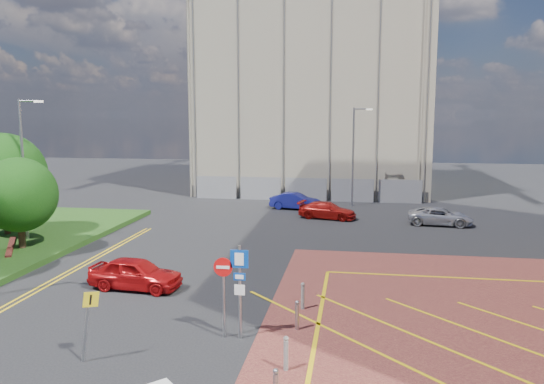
% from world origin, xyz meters
% --- Properties ---
extents(ground, '(140.00, 140.00, 0.00)m').
position_xyz_m(ground, '(0.00, 0.00, 0.00)').
color(ground, black).
rests_on(ground, ground).
extents(tree_c, '(4.00, 4.00, 4.90)m').
position_xyz_m(tree_c, '(-13.50, 10.00, 3.19)').
color(tree_c, '#3D2B1C').
rests_on(tree_c, grass_bed).
extents(tree_d, '(5.00, 5.00, 6.08)m').
position_xyz_m(tree_d, '(-16.50, 13.00, 3.87)').
color(tree_d, '#3D2B1C').
rests_on(tree_d, grass_bed).
extents(lamp_left_far, '(1.53, 0.16, 8.00)m').
position_xyz_m(lamp_left_far, '(-14.42, 12.00, 4.66)').
color(lamp_left_far, '#9EA0A8').
rests_on(lamp_left_far, grass_bed).
extents(lamp_back, '(1.53, 0.16, 8.00)m').
position_xyz_m(lamp_back, '(4.08, 28.00, 4.36)').
color(lamp_back, '#9EA0A8').
rests_on(lamp_back, ground).
extents(sign_cluster, '(1.17, 0.12, 3.20)m').
position_xyz_m(sign_cluster, '(0.30, 0.98, 1.95)').
color(sign_cluster, '#9EA0A8').
rests_on(sign_cluster, ground).
extents(warning_sign, '(0.62, 0.39, 2.25)m').
position_xyz_m(warning_sign, '(-3.61, -1.41, 1.43)').
color(warning_sign, '#9EA0A8').
rests_on(warning_sign, ground).
extents(bollard_row, '(0.14, 11.14, 0.90)m').
position_xyz_m(bollard_row, '(2.30, -1.67, 0.47)').
color(bollard_row, '#9EA0A8').
rests_on(bollard_row, forecourt).
extents(construction_building, '(21.20, 19.20, 22.00)m').
position_xyz_m(construction_building, '(0.00, 40.00, 11.00)').
color(construction_building, '#9C9480').
rests_on(construction_building, ground).
extents(construction_fence, '(21.60, 0.06, 2.00)m').
position_xyz_m(construction_fence, '(1.00, 30.00, 1.00)').
color(construction_fence, gray).
rests_on(construction_fence, ground).
extents(car_red_left, '(4.12, 1.94, 1.36)m').
position_xyz_m(car_red_left, '(-5.03, 5.33, 0.68)').
color(car_red_left, '#AF0F11').
rests_on(car_red_left, ground).
extents(car_blue_back, '(4.15, 2.12, 1.30)m').
position_xyz_m(car_blue_back, '(-0.43, 25.66, 0.65)').
color(car_blue_back, navy).
rests_on(car_blue_back, ground).
extents(car_red_back, '(4.42, 2.55, 1.21)m').
position_xyz_m(car_red_back, '(2.28, 22.24, 0.60)').
color(car_red_back, '#A1110D').
rests_on(car_red_back, ground).
extents(car_silver_back, '(4.45, 2.41, 1.19)m').
position_xyz_m(car_silver_back, '(9.97, 21.19, 0.59)').
color(car_silver_back, '#B6B5BD').
rests_on(car_silver_back, ground).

